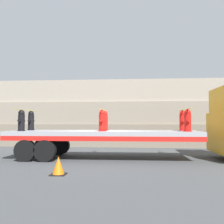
{
  "coord_description": "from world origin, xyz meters",
  "views": [
    {
      "loc": [
        1.32,
        -11.28,
        1.68
      ],
      "look_at": [
        0.38,
        0.0,
        2.1
      ],
      "focal_mm": 40.0,
      "sensor_mm": 36.0,
      "label": 1
    }
  ],
  "objects": [
    {
      "name": "fire_hydrant_red_far_1",
      "position": [
        0.0,
        0.53,
        1.71
      ],
      "size": [
        0.36,
        0.53,
        0.94
      ],
      "color": "red",
      "rests_on": "flatbed_trailer"
    },
    {
      "name": "fire_hydrant_black_far_0",
      "position": [
        -3.63,
        0.53,
        1.71
      ],
      "size": [
        0.36,
        0.53,
        0.94
      ],
      "color": "black",
      "rests_on": "flatbed_trailer"
    },
    {
      "name": "fire_hydrant_red_far_2",
      "position": [
        3.63,
        0.53,
        1.71
      ],
      "size": [
        0.36,
        0.53,
        0.94
      ],
      "color": "red",
      "rests_on": "flatbed_trailer"
    },
    {
      "name": "cargo_strap_front",
      "position": [
        3.63,
        0.0,
        2.2
      ],
      "size": [
        0.05,
        2.61,
        0.01
      ],
      "color": "yellow",
      "rests_on": "fire_hydrant_red_near_2"
    },
    {
      "name": "cargo_strap_rear",
      "position": [
        -3.63,
        0.0,
        2.2
      ],
      "size": [
        0.05,
        2.61,
        0.01
      ],
      "color": "yellow",
      "rests_on": "fire_hydrant_black_near_0"
    },
    {
      "name": "ground_plane",
      "position": [
        0.0,
        0.0,
        0.0
      ],
      "size": [
        120.0,
        120.0,
        0.0
      ],
      "primitive_type": "plane",
      "color": "#3F4244"
    },
    {
      "name": "fire_hydrant_black_near_0",
      "position": [
        -3.63,
        -0.53,
        1.71
      ],
      "size": [
        0.36,
        0.53,
        0.94
      ],
      "color": "black",
      "rests_on": "flatbed_trailer"
    },
    {
      "name": "fire_hydrant_red_near_1",
      "position": [
        0.0,
        -0.53,
        1.71
      ],
      "size": [
        0.36,
        0.53,
        0.94
      ],
      "color": "red",
      "rests_on": "flatbed_trailer"
    },
    {
      "name": "rock_cliff",
      "position": [
        0.0,
        6.38,
        2.23
      ],
      "size": [
        60.0,
        3.3,
        4.46
      ],
      "color": "#706656",
      "rests_on": "ground_plane"
    },
    {
      "name": "fire_hydrant_red_near_2",
      "position": [
        3.63,
        -0.53,
        1.71
      ],
      "size": [
        0.36,
        0.53,
        0.94
      ],
      "color": "red",
      "rests_on": "flatbed_trailer"
    },
    {
      "name": "flatbed_trailer",
      "position": [
        -0.55,
        0.0,
        1.01
      ],
      "size": [
        8.47,
        2.52,
        1.25
      ],
      "color": "gray",
      "rests_on": "ground_plane"
    },
    {
      "name": "traffic_cone",
      "position": [
        -1.02,
        -3.54,
        0.28
      ],
      "size": [
        0.48,
        0.48,
        0.57
      ],
      "color": "black",
      "rests_on": "ground_plane"
    },
    {
      "name": "cargo_strap_middle",
      "position": [
        0.0,
        0.0,
        2.2
      ],
      "size": [
        0.05,
        2.61,
        0.01
      ],
      "color": "yellow",
      "rests_on": "fire_hydrant_red_near_1"
    }
  ]
}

